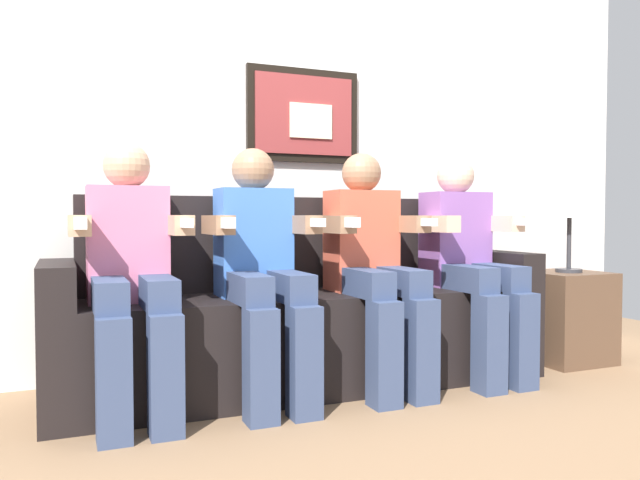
{
  "coord_description": "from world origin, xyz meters",
  "views": [
    {
      "loc": [
        -1.07,
        -2.39,
        0.8
      ],
      "look_at": [
        0.0,
        0.15,
        0.7
      ],
      "focal_mm": 34.63,
      "sensor_mm": 36.0,
      "label": 1
    }
  ],
  "objects": [
    {
      "name": "person_right_center",
      "position": [
        0.27,
        0.16,
        0.61
      ],
      "size": [
        0.46,
        0.56,
        1.11
      ],
      "color": "#D8593F",
      "rests_on": "ground_plane"
    },
    {
      "name": "back_wall_assembly",
      "position": [
        0.0,
        0.76,
        1.3
      ],
      "size": [
        4.72,
        0.1,
        2.6
      ],
      "color": "silver",
      "rests_on": "ground_plane"
    },
    {
      "name": "person_rightmost",
      "position": [
        0.81,
        0.16,
        0.61
      ],
      "size": [
        0.46,
        0.56,
        1.11
      ],
      "color": "#8C59A5",
      "rests_on": "ground_plane"
    },
    {
      "name": "person_left_center",
      "position": [
        -0.27,
        0.16,
        0.61
      ],
      "size": [
        0.46,
        0.56,
        1.11
      ],
      "color": "#3F72CC",
      "rests_on": "ground_plane"
    },
    {
      "name": "ground_plane",
      "position": [
        0.0,
        0.0,
        0.0
      ],
      "size": [
        6.13,
        6.13,
        0.0
      ],
      "primitive_type": "plane",
      "color": "#8C6B4C"
    },
    {
      "name": "person_leftmost",
      "position": [
        -0.81,
        0.16,
        0.61
      ],
      "size": [
        0.46,
        0.56,
        1.11
      ],
      "color": "pink",
      "rests_on": "ground_plane"
    },
    {
      "name": "couch",
      "position": [
        0.0,
        0.33,
        0.31
      ],
      "size": [
        2.32,
        0.58,
        0.9
      ],
      "color": "black",
      "rests_on": "ground_plane"
    },
    {
      "name": "side_table_right",
      "position": [
        1.51,
        0.22,
        0.25
      ],
      "size": [
        0.4,
        0.4,
        0.5
      ],
      "color": "brown",
      "rests_on": "ground_plane"
    },
    {
      "name": "table_lamp",
      "position": [
        1.5,
        0.19,
        0.86
      ],
      "size": [
        0.22,
        0.22,
        0.46
      ],
      "color": "#333338",
      "rests_on": "side_table_right"
    }
  ]
}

